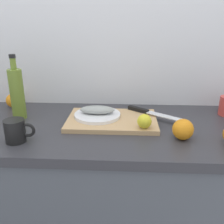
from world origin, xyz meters
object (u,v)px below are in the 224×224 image
at_px(fish_fillet, 97,110).
at_px(chef_knife, 148,112).
at_px(coffee_mug_0, 16,131).
at_px(white_plate, 97,115).
at_px(olive_oil_bottle, 17,93).
at_px(cutting_board, 112,120).
at_px(lemon_0, 144,121).

distance_m(fish_fillet, chef_knife, 0.24).
bearing_deg(coffee_mug_0, white_plate, 38.85).
height_order(fish_fillet, olive_oil_bottle, olive_oil_bottle).
height_order(chef_knife, coffee_mug_0, coffee_mug_0).
distance_m(cutting_board, white_plate, 0.07).
bearing_deg(cutting_board, white_plate, 165.56).
relative_size(olive_oil_bottle, coffee_mug_0, 2.52).
relative_size(white_plate, olive_oil_bottle, 0.71).
xyz_separation_m(fish_fillet, olive_oil_bottle, (-0.37, 0.01, 0.07)).
bearing_deg(fish_fillet, chef_knife, 12.17).
xyz_separation_m(white_plate, olive_oil_bottle, (-0.37, 0.01, 0.10)).
distance_m(white_plate, chef_knife, 0.24).
relative_size(cutting_board, fish_fillet, 2.53).
distance_m(chef_knife, lemon_0, 0.17).
height_order(lemon_0, coffee_mug_0, coffee_mug_0).
bearing_deg(fish_fillet, white_plate, 180.00).
distance_m(fish_fillet, olive_oil_bottle, 0.38).
bearing_deg(white_plate, cutting_board, -14.44).
relative_size(cutting_board, chef_knife, 1.60).
bearing_deg(lemon_0, olive_oil_bottle, 166.96).
bearing_deg(coffee_mug_0, lemon_0, 12.62).
height_order(fish_fillet, lemon_0, lemon_0).
xyz_separation_m(cutting_board, fish_fillet, (-0.07, 0.02, 0.04)).
xyz_separation_m(cutting_board, lemon_0, (0.14, -0.10, 0.04)).
bearing_deg(cutting_board, lemon_0, -36.34).
bearing_deg(white_plate, olive_oil_bottle, 177.77).
distance_m(cutting_board, coffee_mug_0, 0.41).
bearing_deg(lemon_0, chef_knife, 80.91).
bearing_deg(chef_knife, coffee_mug_0, -115.79).
distance_m(cutting_board, fish_fillet, 0.08).
bearing_deg(coffee_mug_0, chef_knife, 28.35).
height_order(cutting_board, chef_knife, chef_knife).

